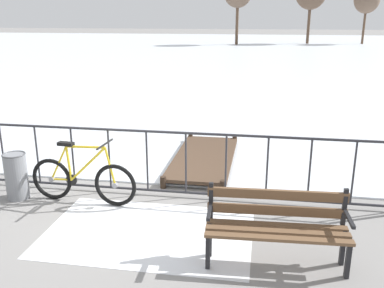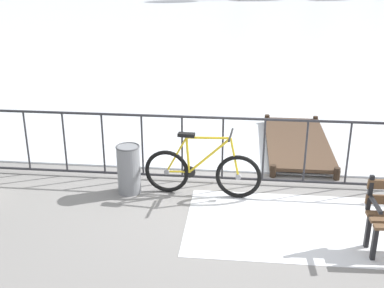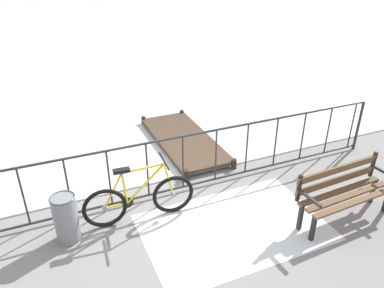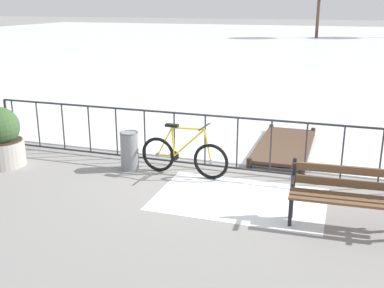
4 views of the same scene
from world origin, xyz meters
The scene contains 8 objects.
ground_plane centered at (0.00, 0.00, 0.00)m, with size 160.00×160.00×0.00m, color gray.
frozen_pond centered at (0.00, 28.40, 0.01)m, with size 80.00×56.00×0.03m, color silver.
snow_patch centered at (0.95, -1.20, 0.00)m, with size 2.71×1.76×0.01m, color white.
railing_fence centered at (0.00, 0.00, 0.56)m, with size 9.06×0.06×1.07m.
bicycle_near_railing centered at (-0.27, -0.44, 0.37)m, with size 1.71×0.52×0.97m.
park_bench centered at (2.58, -1.61, 0.51)m, with size 1.62×0.56×0.89m.
trash_bin centered at (-1.35, -0.47, 0.37)m, with size 0.35×0.35×0.73m.
wooden_dock centered at (1.29, 1.63, 0.12)m, with size 1.10×2.75×0.20m.
Camera 3 is at (-1.35, -4.91, 3.67)m, focal length 34.33 mm.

